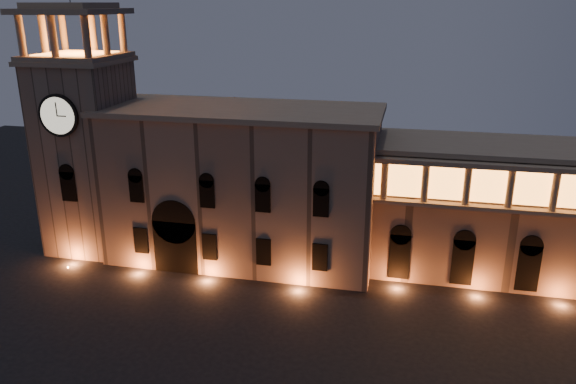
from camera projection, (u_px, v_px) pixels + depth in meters
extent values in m
plane|color=black|center=(191.00, 369.00, 45.83)|extent=(160.00, 160.00, 0.00)
cube|color=#846A56|center=(243.00, 187.00, 63.84)|extent=(30.00, 12.00, 17.00)
cube|color=gray|center=(241.00, 110.00, 61.01)|extent=(30.80, 12.80, 0.60)
cube|color=black|center=(178.00, 245.00, 61.84)|extent=(5.00, 1.40, 6.00)
cylinder|color=black|center=(176.00, 220.00, 60.88)|extent=(5.00, 1.40, 5.00)
cube|color=orange|center=(177.00, 248.00, 61.72)|extent=(4.20, 0.20, 5.00)
cube|color=#846A56|center=(89.00, 159.00, 65.88)|extent=(9.00, 9.00, 22.00)
cube|color=gray|center=(77.00, 61.00, 62.26)|extent=(9.80, 9.80, 0.50)
cylinder|color=black|center=(58.00, 116.00, 59.63)|extent=(4.60, 0.35, 4.60)
cylinder|color=beige|center=(58.00, 116.00, 59.50)|extent=(4.00, 0.12, 4.00)
cube|color=gray|center=(77.00, 56.00, 62.10)|extent=(9.40, 9.40, 0.50)
cube|color=orange|center=(76.00, 53.00, 62.01)|extent=(6.80, 6.80, 0.15)
cylinder|color=gray|center=(21.00, 36.00, 58.61)|extent=(0.76, 0.76, 4.20)
cylinder|color=gray|center=(53.00, 36.00, 57.83)|extent=(0.76, 0.76, 4.20)
cylinder|color=gray|center=(86.00, 37.00, 57.06)|extent=(0.76, 0.76, 4.20)
cylinder|color=gray|center=(63.00, 32.00, 65.64)|extent=(0.76, 0.76, 4.20)
cylinder|color=gray|center=(93.00, 32.00, 64.86)|extent=(0.76, 0.76, 4.20)
cylinder|color=gray|center=(123.00, 33.00, 64.09)|extent=(0.76, 0.76, 4.20)
cylinder|color=gray|center=(43.00, 34.00, 62.12)|extent=(0.76, 0.76, 4.20)
cylinder|color=gray|center=(106.00, 35.00, 60.57)|extent=(0.76, 0.76, 4.20)
cube|color=gray|center=(71.00, 11.00, 60.58)|extent=(9.80, 9.80, 0.60)
cube|color=gray|center=(71.00, 5.00, 60.38)|extent=(7.50, 7.50, 0.60)
cube|color=#7F6551|center=(557.00, 216.00, 59.24)|extent=(40.00, 10.00, 14.00)
cube|color=gray|center=(568.00, 150.00, 56.91)|extent=(40.60, 10.60, 0.50)
cube|color=gray|center=(574.00, 214.00, 53.42)|extent=(40.00, 1.20, 0.40)
cube|color=orange|center=(576.00, 190.00, 53.22)|extent=(38.00, 0.15, 3.60)
cylinder|color=gray|center=(384.00, 180.00, 56.38)|extent=(0.70, 0.70, 4.00)
cylinder|color=gray|center=(425.00, 182.00, 55.56)|extent=(0.70, 0.70, 4.00)
cylinder|color=gray|center=(467.00, 185.00, 54.75)|extent=(0.70, 0.70, 4.00)
cylinder|color=gray|center=(510.00, 188.00, 53.93)|extent=(0.70, 0.70, 4.00)
cylinder|color=gray|center=(555.00, 191.00, 53.12)|extent=(0.70, 0.70, 4.00)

